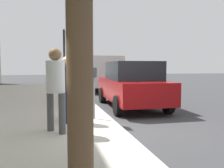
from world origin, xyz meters
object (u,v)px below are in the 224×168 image
(pedestrian_at_meter, at_px, (67,84))
(traffic_signal, at_px, (66,50))
(parked_sedan_near, at_px, (132,84))
(pedestrian_bystander, at_px, (56,82))
(parked_van_far, at_px, (98,71))
(parking_meter, at_px, (94,82))

(pedestrian_at_meter, relative_size, traffic_signal, 0.47)
(parked_sedan_near, bearing_deg, pedestrian_bystander, 139.27)
(pedestrian_at_meter, xyz_separation_m, traffic_signal, (8.19, -0.44, 1.44))
(parked_sedan_near, distance_m, parked_van_far, 6.82)
(pedestrian_bystander, xyz_separation_m, traffic_signal, (9.11, -0.73, 1.33))
(parking_meter, distance_m, traffic_signal, 8.11)
(parked_sedan_near, xyz_separation_m, traffic_signal, (5.77, 2.14, 1.68))
(pedestrian_at_meter, xyz_separation_m, parked_van_far, (9.23, -2.58, 0.12))
(pedestrian_bystander, bearing_deg, parked_van_far, 36.34)
(parking_meter, xyz_separation_m, pedestrian_bystander, (-1.13, 1.03, 0.08))
(parking_meter, height_order, parked_van_far, parked_van_far)
(pedestrian_bystander, bearing_deg, traffic_signal, 47.55)
(pedestrian_at_meter, bearing_deg, parked_van_far, 70.34)
(parking_meter, xyz_separation_m, traffic_signal, (7.98, 0.29, 1.41))
(pedestrian_bystander, xyz_separation_m, parked_sedan_near, (3.34, -2.88, -0.35))
(traffic_signal, bearing_deg, pedestrian_at_meter, 176.95)
(traffic_signal, bearing_deg, pedestrian_bystander, 175.39)
(pedestrian_at_meter, bearing_deg, traffic_signal, 82.91)
(pedestrian_at_meter, relative_size, parked_van_far, 0.32)
(parking_meter, xyz_separation_m, parked_sedan_near, (2.21, -1.85, -0.27))
(parking_meter, bearing_deg, traffic_signal, 2.10)
(pedestrian_at_meter, relative_size, parked_sedan_near, 0.38)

